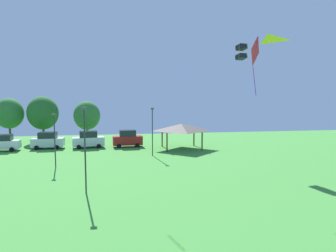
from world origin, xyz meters
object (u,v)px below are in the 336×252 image
(kite_flying_5, at_px, (255,53))
(kite_flying_6, at_px, (241,52))
(park_pavilion, at_px, (181,127))
(treeline_tree_3, at_px, (87,116))
(light_post_1, at_px, (55,137))
(light_post_2, at_px, (152,129))
(parked_car_leftmost, at_px, (3,143))
(kite_flying_3, at_px, (268,42))
(kite_flying_7, at_px, (232,3))
(light_post_0, at_px, (85,145))
(parked_car_rightmost_in_row, at_px, (128,139))
(parked_car_second_from_left, at_px, (48,141))
(parked_car_third_from_left, at_px, (88,140))
(treeline_tree_2, at_px, (43,113))
(treeline_tree_1, at_px, (9,113))

(kite_flying_5, distance_m, kite_flying_6, 12.56)
(park_pavilion, relative_size, treeline_tree_3, 0.94)
(light_post_1, distance_m, light_post_2, 11.72)
(kite_flying_6, xyz_separation_m, light_post_2, (-9.90, 4.00, -9.15))
(parked_car_leftmost, bearing_deg, kite_flying_6, -23.60)
(kite_flying_3, bearing_deg, light_post_1, -176.90)
(kite_flying_7, height_order, park_pavilion, kite_flying_7)
(kite_flying_6, bearing_deg, light_post_0, -148.99)
(parked_car_rightmost_in_row, bearing_deg, kite_flying_6, -45.45)
(park_pavilion, bearing_deg, light_post_2, -135.60)
(kite_flying_5, distance_m, light_post_1, 21.75)
(park_pavilion, xyz_separation_m, light_post_0, (-11.44, -18.61, 0.66))
(parked_car_second_from_left, bearing_deg, parked_car_third_from_left, -2.04)
(light_post_2, xyz_separation_m, treeline_tree_3, (-9.42, 14.44, 0.89))
(kite_flying_3, xyz_separation_m, treeline_tree_3, (-23.08, 17.43, -9.63))
(parked_car_third_from_left, xyz_separation_m, treeline_tree_3, (-0.83, 6.91, 3.14))
(light_post_1, bearing_deg, kite_flying_3, 3.10)
(kite_flying_6, height_order, treeline_tree_2, kite_flying_6)
(kite_flying_5, distance_m, parked_car_rightmost_in_row, 26.58)
(kite_flying_5, height_order, park_pavilion, kite_flying_5)
(kite_flying_3, bearing_deg, park_pavilion, 139.75)
(kite_flying_5, distance_m, treeline_tree_2, 38.81)
(parked_car_second_from_left, relative_size, light_post_1, 0.77)
(kite_flying_6, bearing_deg, treeline_tree_2, 144.10)
(light_post_2, xyz_separation_m, treeline_tree_1, (-22.00, 15.67, 1.29))
(parked_car_third_from_left, xyz_separation_m, light_post_2, (8.59, -7.53, 2.24))
(light_post_2, relative_size, treeline_tree_3, 0.90)
(park_pavilion, distance_m, light_post_1, 17.96)
(treeline_tree_3, bearing_deg, light_post_1, -94.49)
(light_post_1, bearing_deg, kite_flying_5, -34.21)
(kite_flying_5, bearing_deg, kite_flying_3, 59.14)
(treeline_tree_1, height_order, treeline_tree_3, treeline_tree_1)
(parked_car_leftmost, height_order, parked_car_third_from_left, parked_car_third_from_left)
(light_post_2, bearing_deg, kite_flying_7, -48.33)
(parked_car_third_from_left, bearing_deg, treeline_tree_1, 140.95)
(kite_flying_3, relative_size, parked_car_leftmost, 0.78)
(parked_car_second_from_left, bearing_deg, treeline_tree_2, 107.14)
(parked_car_third_from_left, bearing_deg, kite_flying_7, -52.46)
(light_post_0, bearing_deg, kite_flying_3, 28.38)
(parked_car_rightmost_in_row, xyz_separation_m, light_post_2, (2.90, -7.40, 2.20))
(treeline_tree_3, bearing_deg, kite_flying_3, -37.05)
(kite_flying_3, bearing_deg, parked_car_third_from_left, 154.71)
(parked_car_third_from_left, distance_m, treeline_tree_2, 11.64)
(kite_flying_7, xyz_separation_m, parked_car_leftmost, (-27.11, 14.68, -15.62))
(light_post_2, bearing_deg, parked_car_second_from_left, 151.61)
(kite_flying_5, xyz_separation_m, treeline_tree_3, (-15.43, 30.24, -6.36))
(kite_flying_7, distance_m, parked_car_second_from_left, 30.81)
(park_pavilion, height_order, treeline_tree_3, treeline_tree_3)
(parked_car_leftmost, relative_size, light_post_2, 0.73)
(kite_flying_3, relative_size, light_post_1, 0.61)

